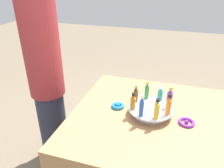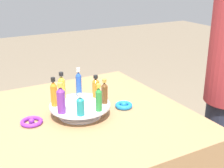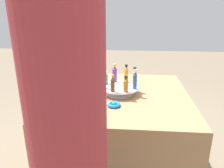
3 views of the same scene
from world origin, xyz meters
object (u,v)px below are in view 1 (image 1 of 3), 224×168
at_px(bottle_green, 147,91).
at_px(bottle_blue, 142,107).
at_px(bottle_teal, 160,94).
at_px(bottle_gold, 157,110).
at_px(ribbon_bow_purple, 186,122).
at_px(bottle_orange, 169,105).
at_px(bottle_amber, 133,102).
at_px(bottle_brown, 136,94).
at_px(person_figure, 46,77).
at_px(bottle_purple, 170,98).
at_px(display_stand, 150,110).
at_px(ribbon_bow_blue, 118,106).

distance_m(bottle_green, bottle_blue, 0.23).
relative_size(bottle_teal, bottle_green, 0.78).
distance_m(bottle_gold, ribbon_bow_purple, 0.24).
xyz_separation_m(bottle_orange, bottle_amber, (-0.00, 0.23, -0.01)).
bearing_deg(bottle_amber, bottle_brown, 0.78).
bearing_deg(bottle_orange, person_figure, 79.18).
bearing_deg(bottle_green, bottle_purple, -111.72).
height_order(ribbon_bow_purple, person_figure, person_figure).
relative_size(bottle_purple, person_figure, 0.09).
distance_m(bottle_purple, bottle_gold, 0.17).
bearing_deg(display_stand, person_figure, 80.64).
xyz_separation_m(bottle_teal, ribbon_bow_blue, (-0.09, 0.28, -0.09)).
height_order(bottle_gold, ribbon_bow_blue, bottle_gold).
bearing_deg(display_stand, bottle_purple, -66.72).
distance_m(bottle_teal, bottle_brown, 0.17).
distance_m(bottle_purple, person_figure, 1.01).
bearing_deg(bottle_amber, bottle_gold, -111.72).
height_order(display_stand, bottle_teal, bottle_teal).
xyz_separation_m(bottle_green, bottle_blue, (-0.23, -0.00, 0.01)).
relative_size(display_stand, bottle_orange, 2.08).
relative_size(bottle_amber, ribbon_bow_purple, 1.12).
bearing_deg(bottle_blue, ribbon_bow_purple, -72.90).
xyz_separation_m(bottle_brown, ribbon_bow_purple, (-0.07, -0.35, -0.11)).
height_order(bottle_amber, ribbon_bow_blue, bottle_amber).
bearing_deg(display_stand, bottle_gold, -156.72).
bearing_deg(bottle_teal, bottle_brown, 113.28).
distance_m(bottle_brown, ribbon_bow_blue, 0.16).
distance_m(bottle_brown, ribbon_bow_purple, 0.37).
height_order(bottle_brown, bottle_amber, bottle_brown).
distance_m(bottle_orange, bottle_gold, 0.09).
xyz_separation_m(display_stand, bottle_teal, (0.11, -0.05, 0.07)).
relative_size(display_stand, person_figure, 0.18).
relative_size(display_stand, bottle_brown, 2.39).
relative_size(bottle_brown, bottle_amber, 1.07).
relative_size(bottle_green, person_figure, 0.08).
distance_m(bottle_brown, bottle_gold, 0.23).
relative_size(bottle_orange, bottle_amber, 1.23).
height_order(ribbon_bow_blue, person_figure, person_figure).
bearing_deg(bottle_purple, bottle_blue, 135.78).
distance_m(display_stand, person_figure, 0.91).
xyz_separation_m(bottle_orange, person_figure, (0.19, 1.01, -0.03)).
height_order(display_stand, bottle_blue, bottle_blue).
height_order(bottle_green, person_figure, person_figure).
bearing_deg(bottle_orange, bottle_green, 45.78).
relative_size(bottle_brown, ribbon_bow_purple, 1.20).
height_order(bottle_purple, ribbon_bow_purple, bottle_purple).
height_order(bottle_gold, ribbon_bow_purple, bottle_gold).
distance_m(bottle_blue, ribbon_bow_blue, 0.26).
xyz_separation_m(bottle_orange, bottle_blue, (-0.07, 0.16, 0.00)).
bearing_deg(bottle_blue, bottle_green, 0.78).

